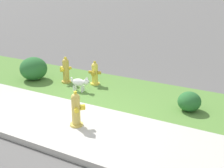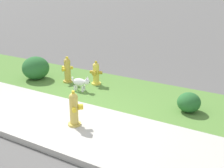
{
  "view_description": "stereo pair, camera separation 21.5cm",
  "coord_description": "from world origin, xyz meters",
  "views": [
    {
      "loc": [
        3.78,
        -4.69,
        2.89
      ],
      "look_at": [
        0.17,
        1.59,
        0.4
      ],
      "focal_mm": 50.0,
      "sensor_mm": 36.0,
      "label": 1
    },
    {
      "loc": [
        3.97,
        -4.58,
        2.89
      ],
      "look_at": [
        0.17,
        1.59,
        0.4
      ],
      "focal_mm": 50.0,
      "sensor_mm": 36.0,
      "label": 2
    }
  ],
  "objects": [
    {
      "name": "ground_plane",
      "position": [
        0.0,
        0.0,
        0.0
      ],
      "size": [
        120.0,
        120.0,
        0.0
      ],
      "primitive_type": "plane",
      "color": "#5B5956"
    },
    {
      "name": "sidewalk_pavement",
      "position": [
        0.0,
        0.0,
        0.01
      ],
      "size": [
        18.0,
        2.03,
        0.01
      ],
      "primitive_type": "cube",
      "color": "#BCB7AD",
      "rests_on": "ground"
    },
    {
      "name": "grass_verge",
      "position": [
        0.0,
        2.19,
        0.0
      ],
      "size": [
        18.0,
        2.34,
        0.01
      ],
      "primitive_type": "cube",
      "color": "#568438",
      "rests_on": "ground"
    },
    {
      "name": "street_curb",
      "position": [
        0.0,
        -1.09,
        0.06
      ],
      "size": [
        18.0,
        0.16,
        0.12
      ],
      "primitive_type": "cube",
      "color": "#BCB7AD",
      "rests_on": "ground"
    },
    {
      "name": "fire_hydrant_by_grass_verge",
      "position": [
        -0.81,
        2.32,
        0.32
      ],
      "size": [
        0.36,
        0.33,
        0.68
      ],
      "rotation": [
        0.0,
        0.0,
        3.41
      ],
      "color": "yellow",
      "rests_on": "ground"
    },
    {
      "name": "fire_hydrant_across_street",
      "position": [
        0.28,
        -0.05,
        0.36
      ],
      "size": [
        0.33,
        0.33,
        0.76
      ],
      "rotation": [
        0.0,
        0.0,
        5.44
      ],
      "color": "gold",
      "rests_on": "ground"
    },
    {
      "name": "fire_hydrant_far_end",
      "position": [
        -1.64,
        2.07,
        0.36
      ],
      "size": [
        0.34,
        0.37,
        0.76
      ],
      "rotation": [
        0.0,
        0.0,
        1.36
      ],
      "color": "gold",
      "rests_on": "ground"
    },
    {
      "name": "small_white_dog",
      "position": [
        -0.85,
        1.66,
        0.24
      ],
      "size": [
        0.53,
        0.26,
        0.42
      ],
      "rotation": [
        0.0,
        0.0,
        0.18
      ],
      "color": "white",
      "rests_on": "ground"
    },
    {
      "name": "shrub_bush_near_lamp",
      "position": [
        2.04,
        1.85,
        0.22
      ],
      "size": [
        0.53,
        0.53,
        0.45
      ],
      "color": "#28662D",
      "rests_on": "ground"
    },
    {
      "name": "shrub_bush_mid_verge",
      "position": [
        -2.62,
        1.8,
        0.34
      ],
      "size": [
        0.8,
        0.8,
        0.68
      ],
      "color": "#28662D",
      "rests_on": "ground"
    }
  ]
}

